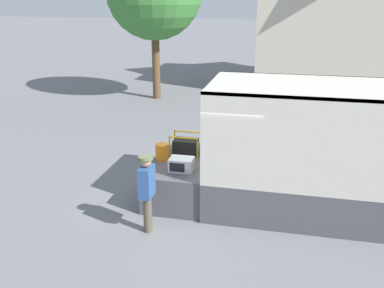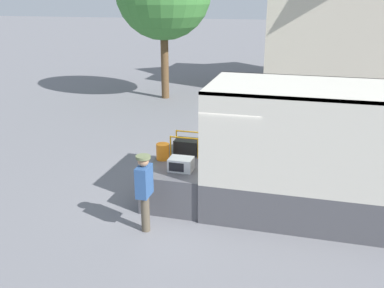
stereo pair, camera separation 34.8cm
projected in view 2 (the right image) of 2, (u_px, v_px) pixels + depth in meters
ground_plane at (210, 199)px, 10.40m from camera, size 160.00×160.00×0.00m
box_truck at (377, 177)px, 9.18m from camera, size 6.19×2.42×2.91m
tailgate_deck at (182, 179)px, 10.42m from camera, size 1.40×2.30×0.90m
microwave at (181, 164)px, 9.73m from camera, size 0.54×0.42×0.30m
portable_generator at (188, 146)px, 10.73m from camera, size 0.74×0.54×0.52m
orange_bucket at (163, 152)px, 10.37m from camera, size 0.32×0.32×0.40m
worker_person at (144, 186)px, 8.68m from camera, size 0.30×0.44×1.68m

